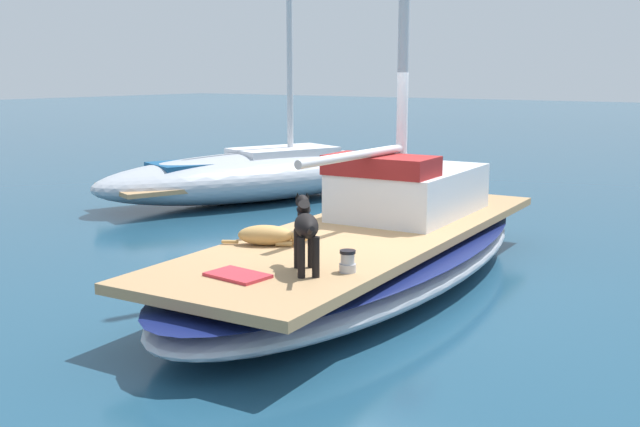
{
  "coord_description": "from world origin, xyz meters",
  "views": [
    {
      "loc": [
        4.57,
        -7.53,
        2.5
      ],
      "look_at": [
        0.0,
        -1.0,
        1.01
      ],
      "focal_mm": 42.46,
      "sensor_mm": 36.0,
      "label": 1
    }
  ],
  "objects_px": {
    "dog_black": "(306,227)",
    "coiled_rope": "(282,238)",
    "deck_winch": "(348,262)",
    "deck_towel": "(238,275)",
    "sailboat_main": "(368,256)",
    "dog_tan": "(269,236)",
    "moored_boat_port_side": "(261,174)"
  },
  "relations": [
    {
      "from": "sailboat_main",
      "to": "deck_towel",
      "type": "height_order",
      "value": "deck_towel"
    },
    {
      "from": "dog_tan",
      "to": "coiled_rope",
      "type": "relative_size",
      "value": 2.66
    },
    {
      "from": "dog_tan",
      "to": "deck_winch",
      "type": "bearing_deg",
      "value": -19.11
    },
    {
      "from": "dog_black",
      "to": "coiled_rope",
      "type": "distance_m",
      "value": 1.42
    },
    {
      "from": "sailboat_main",
      "to": "coiled_rope",
      "type": "distance_m",
      "value": 1.19
    },
    {
      "from": "dog_tan",
      "to": "coiled_rope",
      "type": "height_order",
      "value": "dog_tan"
    },
    {
      "from": "dog_tan",
      "to": "deck_towel",
      "type": "relative_size",
      "value": 1.54
    },
    {
      "from": "dog_black",
      "to": "sailboat_main",
      "type": "bearing_deg",
      "value": 104.61
    },
    {
      "from": "sailboat_main",
      "to": "deck_winch",
      "type": "height_order",
      "value": "deck_winch"
    },
    {
      "from": "coiled_rope",
      "to": "deck_towel",
      "type": "height_order",
      "value": "coiled_rope"
    },
    {
      "from": "sailboat_main",
      "to": "coiled_rope",
      "type": "bearing_deg",
      "value": -115.35
    },
    {
      "from": "moored_boat_port_side",
      "to": "deck_towel",
      "type": "bearing_deg",
      "value": -52.08
    },
    {
      "from": "deck_towel",
      "to": "moored_boat_port_side",
      "type": "distance_m",
      "value": 8.2
    },
    {
      "from": "sailboat_main",
      "to": "dog_tan",
      "type": "relative_size",
      "value": 8.59
    },
    {
      "from": "sailboat_main",
      "to": "deck_towel",
      "type": "distance_m",
      "value": 2.51
    },
    {
      "from": "dog_tan",
      "to": "deck_winch",
      "type": "height_order",
      "value": "dog_tan"
    },
    {
      "from": "deck_winch",
      "to": "dog_black",
      "type": "bearing_deg",
      "value": -149.75
    },
    {
      "from": "deck_winch",
      "to": "sailboat_main",
      "type": "bearing_deg",
      "value": 115.72
    },
    {
      "from": "dog_tan",
      "to": "deck_towel",
      "type": "bearing_deg",
      "value": -63.85
    },
    {
      "from": "coiled_rope",
      "to": "moored_boat_port_side",
      "type": "xyz_separation_m",
      "value": [
        -4.43,
        5.02,
        -0.16
      ]
    },
    {
      "from": "dog_black",
      "to": "coiled_rope",
      "type": "height_order",
      "value": "dog_black"
    },
    {
      "from": "sailboat_main",
      "to": "coiled_rope",
      "type": "xyz_separation_m",
      "value": [
        -0.49,
        -1.03,
        0.35
      ]
    },
    {
      "from": "dog_tan",
      "to": "dog_black",
      "type": "bearing_deg",
      "value": -33.87
    },
    {
      "from": "deck_towel",
      "to": "moored_boat_port_side",
      "type": "xyz_separation_m",
      "value": [
        -5.04,
        6.47,
        -0.16
      ]
    },
    {
      "from": "sailboat_main",
      "to": "deck_winch",
      "type": "relative_size",
      "value": 35.24
    },
    {
      "from": "dog_black",
      "to": "deck_winch",
      "type": "bearing_deg",
      "value": 30.25
    },
    {
      "from": "dog_tan",
      "to": "dog_black",
      "type": "distance_m",
      "value": 1.21
    },
    {
      "from": "deck_winch",
      "to": "coiled_rope",
      "type": "bearing_deg",
      "value": 151.35
    },
    {
      "from": "sailboat_main",
      "to": "deck_towel",
      "type": "relative_size",
      "value": 13.22
    },
    {
      "from": "moored_boat_port_side",
      "to": "dog_black",
      "type": "bearing_deg",
      "value": -47.59
    },
    {
      "from": "dog_black",
      "to": "coiled_rope",
      "type": "relative_size",
      "value": 2.32
    },
    {
      "from": "sailboat_main",
      "to": "moored_boat_port_side",
      "type": "height_order",
      "value": "moored_boat_port_side"
    }
  ]
}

